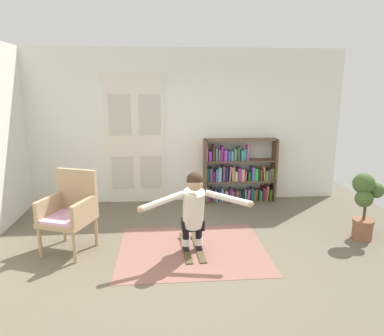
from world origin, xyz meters
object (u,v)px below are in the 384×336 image
Objects in this scene: bookshelf at (238,175)px; potted_plant at (365,202)px; person_skier at (194,207)px; wicker_chair at (70,209)px; skis_pair at (192,247)px.

potted_plant is at bearing -51.48° from bookshelf.
bookshelf is 2.40m from person_skier.
person_skier reaches higher than wicker_chair.
skis_pair is 0.67m from person_skier.
person_skier is at bearing -173.49° from potted_plant.
person_skier is at bearing -115.93° from bookshelf.
bookshelf is at bearing 62.05° from skis_pair.
person_skier is at bearing -10.36° from wicker_chair.
person_skier is (1.66, -0.30, 0.09)m from wicker_chair.
bookshelf is 3.28m from wicker_chair.
potted_plant is 2.60m from skis_pair.
bookshelf is at bearing 64.07° from person_skier.
bookshelf is at bearing 128.52° from potted_plant.
person_skier is (-2.53, -0.29, 0.10)m from potted_plant.
wicker_chair is 1.69m from person_skier.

